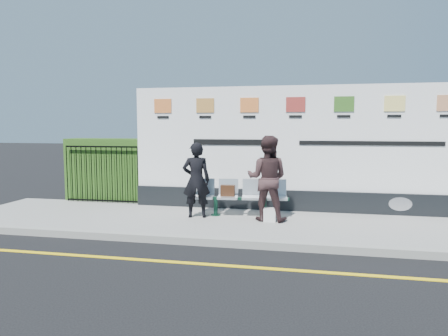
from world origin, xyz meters
name	(u,v)px	position (x,y,z in m)	size (l,w,h in m)	color
ground	(254,268)	(0.00, 0.00, 0.00)	(80.00, 80.00, 0.00)	black
pavement	(268,225)	(0.00, 2.50, 0.06)	(14.00, 3.00, 0.12)	gray
kerb	(261,244)	(0.00, 1.00, 0.07)	(14.00, 0.18, 0.14)	gray
yellow_line	(254,268)	(0.00, 0.00, 0.00)	(14.00, 0.10, 0.01)	yellow
billboard	(295,157)	(0.50, 3.85, 1.42)	(8.00, 0.30, 3.00)	black
hedge	(110,169)	(-4.58, 4.30, 0.97)	(2.35, 0.70, 1.70)	#2C5319
railing	(102,174)	(-4.58, 3.85, 0.89)	(2.05, 0.06, 1.54)	black
bench	(240,206)	(-0.70, 2.97, 0.35)	(2.12, 0.55, 0.45)	silver
woman_left	(196,180)	(-1.63, 2.65, 0.96)	(0.61, 0.40, 1.69)	black
woman_right	(267,178)	(-0.05, 2.66, 1.04)	(0.90, 0.70, 1.84)	#392526
handbag_brown	(228,191)	(-0.97, 2.94, 0.70)	(0.32, 0.14, 0.25)	#321B0E
carrier_bag_white	(269,215)	(0.00, 2.55, 0.27)	(0.29, 0.17, 0.29)	silver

